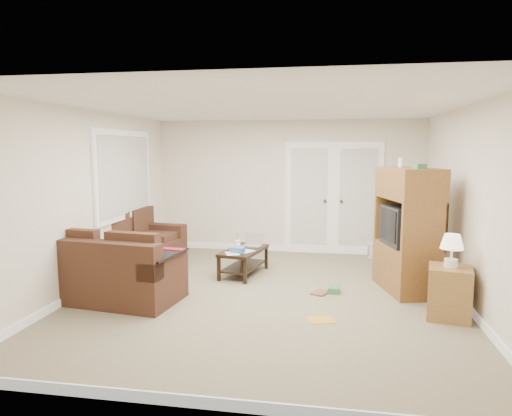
% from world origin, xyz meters
% --- Properties ---
extents(floor, '(5.50, 5.50, 0.00)m').
position_xyz_m(floor, '(0.00, 0.00, 0.00)').
color(floor, gray).
rests_on(floor, ground).
extents(ceiling, '(5.00, 5.50, 0.02)m').
position_xyz_m(ceiling, '(0.00, 0.00, 2.50)').
color(ceiling, white).
rests_on(ceiling, wall_back).
extents(wall_left, '(0.02, 5.50, 2.50)m').
position_xyz_m(wall_left, '(-2.50, 0.00, 1.25)').
color(wall_left, white).
rests_on(wall_left, floor).
extents(wall_right, '(0.02, 5.50, 2.50)m').
position_xyz_m(wall_right, '(2.50, 0.00, 1.25)').
color(wall_right, white).
rests_on(wall_right, floor).
extents(wall_back, '(5.00, 0.02, 2.50)m').
position_xyz_m(wall_back, '(0.00, 2.75, 1.25)').
color(wall_back, white).
rests_on(wall_back, floor).
extents(wall_front, '(5.00, 0.02, 2.50)m').
position_xyz_m(wall_front, '(0.00, -2.75, 1.25)').
color(wall_front, white).
rests_on(wall_front, floor).
extents(baseboards, '(5.00, 5.50, 0.10)m').
position_xyz_m(baseboards, '(0.00, 0.00, 0.05)').
color(baseboards, white).
rests_on(baseboards, floor).
extents(french_doors, '(1.80, 0.05, 2.13)m').
position_xyz_m(french_doors, '(0.85, 2.71, 1.04)').
color(french_doors, white).
rests_on(french_doors, floor).
extents(window_left, '(0.05, 1.92, 1.42)m').
position_xyz_m(window_left, '(-2.46, 1.00, 1.55)').
color(window_left, white).
rests_on(window_left, wall_left).
extents(sectional_sofa, '(1.93, 2.96, 0.85)m').
position_xyz_m(sectional_sofa, '(-2.18, 0.19, 0.33)').
color(sectional_sofa, '#47291B').
rests_on(sectional_sofa, floor).
extents(coffee_table, '(0.68, 1.07, 0.68)m').
position_xyz_m(coffee_table, '(-0.51, 1.00, 0.22)').
color(coffee_table, black).
rests_on(coffee_table, floor).
extents(tv_armoire, '(0.83, 1.18, 1.84)m').
position_xyz_m(tv_armoire, '(1.87, 0.57, 0.86)').
color(tv_armoire, brown).
rests_on(tv_armoire, floor).
extents(side_cabinet, '(0.56, 0.56, 0.99)m').
position_xyz_m(side_cabinet, '(2.20, -0.44, 0.36)').
color(side_cabinet, olive).
rests_on(side_cabinet, floor).
extents(space_heater, '(0.13, 0.12, 0.27)m').
position_xyz_m(space_heater, '(1.56, 2.45, 0.14)').
color(space_heater, white).
rests_on(space_heater, floor).
extents(floor_magazine, '(0.36, 0.31, 0.01)m').
position_xyz_m(floor_magazine, '(0.74, -0.77, 0.00)').
color(floor_magazine, gold).
rests_on(floor_magazine, floor).
extents(floor_greenbox, '(0.17, 0.22, 0.08)m').
position_xyz_m(floor_greenbox, '(0.88, 0.30, 0.04)').
color(floor_greenbox, '#387C46').
rests_on(floor_greenbox, floor).
extents(floor_book, '(0.27, 0.30, 0.02)m').
position_xyz_m(floor_book, '(0.61, 0.26, 0.01)').
color(floor_book, brown).
rests_on(floor_book, floor).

